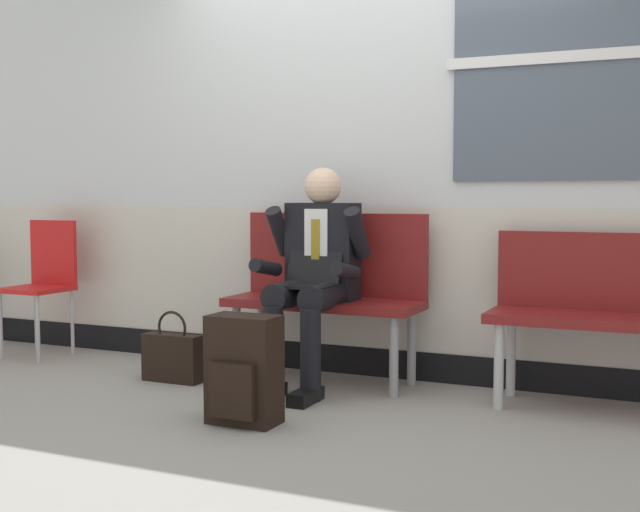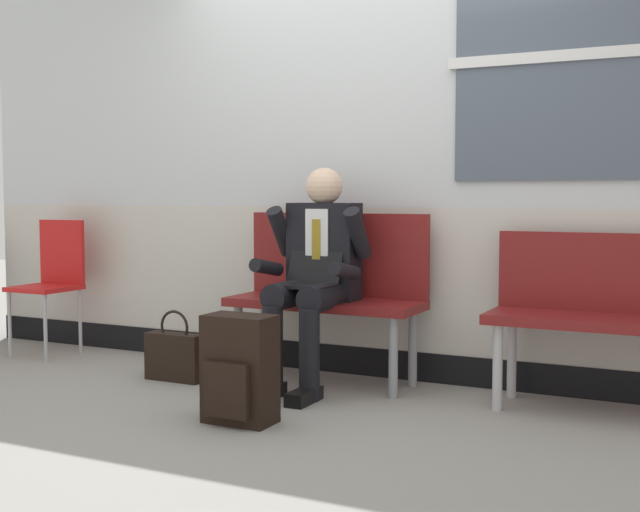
# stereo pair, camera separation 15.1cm
# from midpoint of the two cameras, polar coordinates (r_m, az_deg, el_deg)

# --- Properties ---
(ground_plane) EXTENTS (18.00, 18.00, 0.00)m
(ground_plane) POSITION_cam_midpoint_polar(r_m,az_deg,el_deg) (4.41, 0.79, -9.96)
(ground_plane) COLOR gray
(station_wall) EXTENTS (5.96, 0.17, 2.68)m
(station_wall) POSITION_cam_midpoint_polar(r_m,az_deg,el_deg) (4.94, 4.70, 7.15)
(station_wall) COLOR silver
(station_wall) RESTS_ON ground
(bench_with_person) EXTENTS (1.13, 0.42, 0.97)m
(bench_with_person) POSITION_cam_midpoint_polar(r_m,az_deg,el_deg) (4.78, 1.62, -2.04)
(bench_with_person) COLOR maroon
(bench_with_person) RESTS_ON ground
(bench_empty) EXTENTS (1.08, 0.42, 0.89)m
(bench_empty) POSITION_cam_midpoint_polar(r_m,az_deg,el_deg) (4.37, 19.79, -3.32)
(bench_empty) COLOR maroon
(bench_empty) RESTS_ON ground
(person_seated) EXTENTS (0.57, 0.70, 1.24)m
(person_seated) POSITION_cam_midpoint_polar(r_m,az_deg,el_deg) (4.59, 0.54, -1.03)
(person_seated) COLOR black
(person_seated) RESTS_ON ground
(backpack) EXTENTS (0.33, 0.23, 0.52)m
(backpack) POSITION_cam_midpoint_polar(r_m,az_deg,el_deg) (3.95, -4.51, -7.89)
(backpack) COLOR black
(backpack) RESTS_ON ground
(handbag) EXTENTS (0.36, 0.11, 0.41)m
(handbag) POSITION_cam_midpoint_polar(r_m,az_deg,el_deg) (4.90, -9.14, -6.81)
(handbag) COLOR black
(handbag) RESTS_ON ground
(folding_chair) EXTENTS (0.38, 0.38, 0.91)m
(folding_chair) POSITION_cam_midpoint_polar(r_m,az_deg,el_deg) (5.88, -17.27, -1.18)
(folding_chair) COLOR red
(folding_chair) RESTS_ON ground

